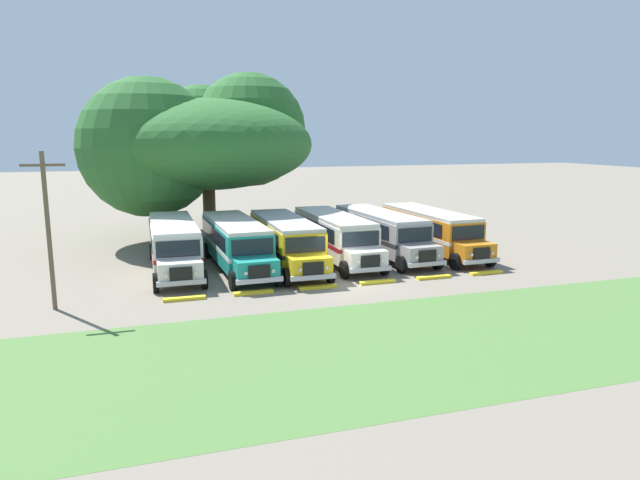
% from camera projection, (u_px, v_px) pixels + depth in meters
% --- Properties ---
extents(ground_plane, '(220.00, 220.00, 0.00)m').
position_uv_depth(ground_plane, '(343.00, 283.00, 30.09)').
color(ground_plane, slate).
extents(foreground_grass_strip, '(80.00, 10.49, 0.01)m').
position_uv_depth(foreground_grass_strip, '(427.00, 341.00, 21.48)').
color(foreground_grass_strip, '#4C7538').
rests_on(foreground_grass_strip, ground_plane).
extents(parked_bus_slot_0, '(2.73, 10.85, 2.82)m').
position_uv_depth(parked_bus_slot_0, '(174.00, 243.00, 32.84)').
color(parked_bus_slot_0, silver).
rests_on(parked_bus_slot_0, ground_plane).
extents(parked_bus_slot_1, '(2.98, 10.88, 2.82)m').
position_uv_depth(parked_bus_slot_1, '(236.00, 242.00, 33.21)').
color(parked_bus_slot_1, teal).
rests_on(parked_bus_slot_1, ground_plane).
extents(parked_bus_slot_2, '(2.76, 10.85, 2.82)m').
position_uv_depth(parked_bus_slot_2, '(286.00, 239.00, 33.93)').
color(parked_bus_slot_2, yellow).
rests_on(parked_bus_slot_2, ground_plane).
extents(parked_bus_slot_3, '(2.73, 10.85, 2.82)m').
position_uv_depth(parked_bus_slot_3, '(335.00, 235.00, 35.59)').
color(parked_bus_slot_3, silver).
rests_on(parked_bus_slot_3, ground_plane).
extents(parked_bus_slot_4, '(3.14, 10.90, 2.82)m').
position_uv_depth(parked_bus_slot_4, '(381.00, 231.00, 36.82)').
color(parked_bus_slot_4, '#9E9993').
rests_on(parked_bus_slot_4, ground_plane).
extents(parked_bus_slot_5, '(2.90, 10.87, 2.82)m').
position_uv_depth(parked_bus_slot_5, '(431.00, 229.00, 37.57)').
color(parked_bus_slot_5, orange).
rests_on(parked_bus_slot_5, ground_plane).
extents(curb_wheelstop_0, '(2.00, 0.36, 0.15)m').
position_uv_depth(curb_wheelstop_0, '(184.00, 299.00, 26.86)').
color(curb_wheelstop_0, yellow).
rests_on(curb_wheelstop_0, ground_plane).
extents(curb_wheelstop_1, '(2.00, 0.36, 0.15)m').
position_uv_depth(curb_wheelstop_1, '(253.00, 293.00, 27.87)').
color(curb_wheelstop_1, yellow).
rests_on(curb_wheelstop_1, ground_plane).
extents(curb_wheelstop_2, '(2.00, 0.36, 0.15)m').
position_uv_depth(curb_wheelstop_2, '(318.00, 287.00, 28.89)').
color(curb_wheelstop_2, yellow).
rests_on(curb_wheelstop_2, ground_plane).
extents(curb_wheelstop_3, '(2.00, 0.36, 0.15)m').
position_uv_depth(curb_wheelstop_3, '(378.00, 282.00, 29.90)').
color(curb_wheelstop_3, yellow).
rests_on(curb_wheelstop_3, ground_plane).
extents(curb_wheelstop_4, '(2.00, 0.36, 0.15)m').
position_uv_depth(curb_wheelstop_4, '(434.00, 277.00, 30.92)').
color(curb_wheelstop_4, yellow).
rests_on(curb_wheelstop_4, ground_plane).
extents(curb_wheelstop_5, '(2.00, 0.36, 0.15)m').
position_uv_depth(curb_wheelstop_5, '(486.00, 273.00, 31.94)').
color(curb_wheelstop_5, yellow).
rests_on(curb_wheelstop_5, ground_plane).
extents(broad_shade_tree, '(17.22, 17.25, 12.66)m').
position_uv_depth(broad_shade_tree, '(201.00, 141.00, 42.53)').
color(broad_shade_tree, brown).
rests_on(broad_shade_tree, ground_plane).
extents(utility_pole, '(1.80, 0.20, 7.09)m').
position_uv_depth(utility_pole, '(48.00, 227.00, 24.76)').
color(utility_pole, brown).
rests_on(utility_pole, ground_plane).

